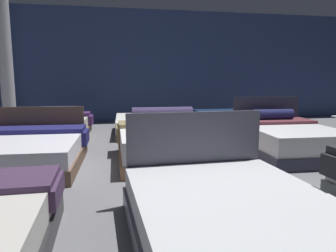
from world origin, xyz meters
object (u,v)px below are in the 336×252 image
Objects in this scene: bed_1 at (231,218)px; bed_8 at (229,122)px; support_pillar at (6,65)px; bed_3 at (29,151)px; bed_7 at (146,125)px; bed_5 at (288,139)px; bed_6 at (54,127)px; bed_4 at (168,143)px.

bed_8 is at bearing 66.69° from bed_1.
bed_8 is 0.56× the size of support_pillar.
bed_7 is at bearing 52.91° from bed_3.
bed_5 is 5.26m from bed_6.
bed_3 is (-2.22, 2.83, 0.02)m from bed_1.
bed_8 is (2.19, 5.56, -0.00)m from bed_1.
bed_3 is 4.90m from support_pillar.
bed_4 is 1.01× the size of bed_8.
bed_4 is at bearing -178.78° from bed_5.
bed_5 is 0.97× the size of bed_6.
bed_1 reaches higher than bed_7.
bed_8 is at bearing 3.29° from bed_6.
bed_5 reaches higher than bed_8.
bed_1 is 5.48m from bed_7.
bed_7 is 0.62× the size of support_pillar.
support_pillar reaches higher than bed_1.
bed_6 is at bearing 110.47° from bed_1.
support_pillar reaches higher than bed_7.
bed_5 is 7.57m from support_pillar.
support_pillar reaches higher than bed_8.
bed_8 reaches higher than bed_7.
bed_1 is 3.60m from bed_3.
bed_6 is 4.46m from bed_8.
bed_7 is at bearing -25.63° from support_pillar.
bed_7 is (2.24, -0.06, -0.02)m from bed_6.
bed_5 is at bearing 49.62° from bed_1.
bed_5 is at bearing 1.81° from bed_3.
bed_5 reaches higher than bed_4.
bed_1 is 1.02× the size of bed_6.
bed_5 reaches higher than bed_7.
bed_1 is 5.98m from bed_6.
support_pillar is (-5.94, 4.46, 1.47)m from bed_5.
bed_3 is at bearing -178.30° from bed_5.
bed_3 is 3.43m from bed_7.
support_pillar reaches higher than bed_5.
bed_8 is at bearing 92.96° from bed_5.
bed_3 reaches higher than bed_4.
bed_1 is 0.62× the size of support_pillar.
bed_4 is (0.00, 2.83, 0.06)m from bed_1.
support_pillar is at bearing 115.32° from bed_1.
bed_7 is (-0.04, 2.65, -0.08)m from bed_4.
bed_1 reaches higher than bed_5.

